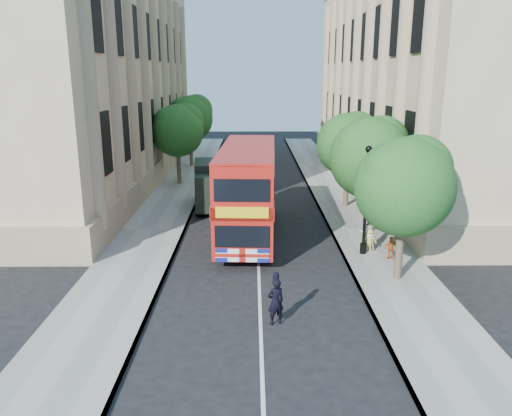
{
  "coord_description": "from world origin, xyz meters",
  "views": [
    {
      "loc": [
        -0.27,
        -16.41,
        8.38
      ],
      "look_at": [
        -0.1,
        6.26,
        2.3
      ],
      "focal_mm": 35.0,
      "sensor_mm": 36.0,
      "label": 1
    }
  ],
  "objects_px": {
    "box_van": "(212,186)",
    "woman_pedestrian": "(368,232)",
    "double_decker_bus": "(248,189)",
    "lamp_post": "(366,205)",
    "police_constable": "(276,302)"
  },
  "relations": [
    {
      "from": "double_decker_bus",
      "to": "woman_pedestrian",
      "type": "bearing_deg",
      "value": -20.98
    },
    {
      "from": "box_van",
      "to": "woman_pedestrian",
      "type": "bearing_deg",
      "value": -51.44
    },
    {
      "from": "lamp_post",
      "to": "double_decker_bus",
      "type": "distance_m",
      "value": 6.27
    },
    {
      "from": "lamp_post",
      "to": "woman_pedestrian",
      "type": "height_order",
      "value": "lamp_post"
    },
    {
      "from": "box_van",
      "to": "police_constable",
      "type": "height_order",
      "value": "box_van"
    },
    {
      "from": "police_constable",
      "to": "woman_pedestrian",
      "type": "xyz_separation_m",
      "value": [
        4.78,
        7.21,
        0.17
      ]
    },
    {
      "from": "box_van",
      "to": "police_constable",
      "type": "relative_size",
      "value": 3.2
    },
    {
      "from": "police_constable",
      "to": "woman_pedestrian",
      "type": "distance_m",
      "value": 8.65
    },
    {
      "from": "double_decker_bus",
      "to": "box_van",
      "type": "height_order",
      "value": "double_decker_bus"
    },
    {
      "from": "double_decker_bus",
      "to": "box_van",
      "type": "relative_size",
      "value": 1.94
    },
    {
      "from": "police_constable",
      "to": "double_decker_bus",
      "type": "bearing_deg",
      "value": -104.93
    },
    {
      "from": "police_constable",
      "to": "woman_pedestrian",
      "type": "height_order",
      "value": "woman_pedestrian"
    },
    {
      "from": "lamp_post",
      "to": "box_van",
      "type": "xyz_separation_m",
      "value": [
        -7.89,
        8.83,
        -1.07
      ]
    },
    {
      "from": "woman_pedestrian",
      "to": "double_decker_bus",
      "type": "bearing_deg",
      "value": -25.61
    },
    {
      "from": "double_decker_bus",
      "to": "police_constable",
      "type": "xyz_separation_m",
      "value": [
        1.02,
        -9.72,
        -1.77
      ]
    }
  ]
}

